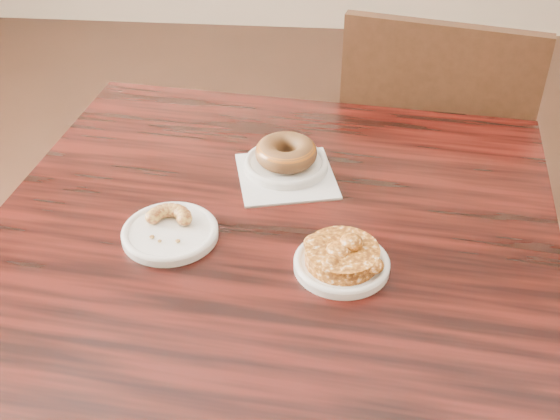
# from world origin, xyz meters

# --- Properties ---
(cafe_table) EXTENTS (1.00, 1.00, 0.75)m
(cafe_table) POSITION_xyz_m (-0.26, -0.22, 0.38)
(cafe_table) COLOR black
(cafe_table) RESTS_ON floor
(chair_far) EXTENTS (0.56, 0.56, 0.90)m
(chair_far) POSITION_xyz_m (0.10, 0.49, 0.45)
(chair_far) COLOR black
(chair_far) RESTS_ON floor
(napkin) EXTENTS (0.20, 0.20, 0.00)m
(napkin) POSITION_xyz_m (-0.24, -0.06, 0.75)
(napkin) COLOR silver
(napkin) RESTS_ON cafe_table
(plate_donut) EXTENTS (0.15, 0.15, 0.01)m
(plate_donut) POSITION_xyz_m (-0.25, -0.04, 0.76)
(plate_donut) COLOR silver
(plate_donut) RESTS_ON napkin
(plate_cruller) EXTENTS (0.15, 0.15, 0.01)m
(plate_cruller) POSITION_xyz_m (-0.41, -0.24, 0.76)
(plate_cruller) COLOR white
(plate_cruller) RESTS_ON cafe_table
(plate_fritter) EXTENTS (0.14, 0.14, 0.01)m
(plate_fritter) POSITION_xyz_m (-0.14, -0.30, 0.76)
(plate_fritter) COLOR white
(plate_fritter) RESTS_ON cafe_table
(glazed_donut) EXTENTS (0.11, 0.11, 0.04)m
(glazed_donut) POSITION_xyz_m (-0.25, -0.04, 0.79)
(glazed_donut) COLOR #8E5A14
(glazed_donut) RESTS_ON plate_donut
(apple_fritter) EXTENTS (0.15, 0.15, 0.04)m
(apple_fritter) POSITION_xyz_m (-0.14, -0.30, 0.78)
(apple_fritter) COLOR #4A2208
(apple_fritter) RESTS_ON plate_fritter
(cruller_fragment) EXTENTS (0.09, 0.09, 0.02)m
(cruller_fragment) POSITION_xyz_m (-0.41, -0.24, 0.77)
(cruller_fragment) COLOR #653014
(cruller_fragment) RESTS_ON plate_cruller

